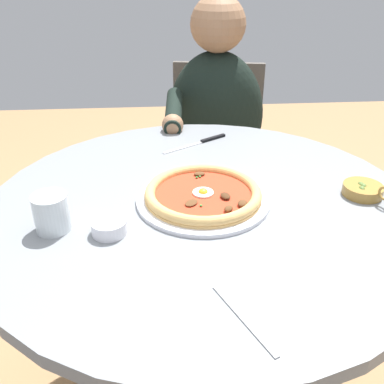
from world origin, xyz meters
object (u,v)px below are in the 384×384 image
(water_glass, at_px, (52,214))
(olive_pan, at_px, (364,191))
(steak_knife, at_px, (204,141))
(diner_person, at_px, (214,160))
(pizza_on_plate, at_px, (203,195))
(fork_utensil, at_px, (244,319))
(dining_table, at_px, (202,260))
(ramekin_capers, at_px, (109,226))
(cafe_chair_diner, at_px, (216,144))

(water_glass, bearing_deg, olive_pan, 97.07)
(steak_knife, relative_size, diner_person, 0.18)
(pizza_on_plate, xyz_separation_m, fork_utensil, (0.38, 0.03, -0.01))
(water_glass, distance_m, diner_person, 0.99)
(pizza_on_plate, relative_size, olive_pan, 2.74)
(water_glass, bearing_deg, steak_knife, 140.92)
(dining_table, xyz_separation_m, ramekin_capers, (0.12, -0.21, 0.19))
(olive_pan, xyz_separation_m, diner_person, (-0.74, -0.26, -0.26))
(ramekin_capers, bearing_deg, pizza_on_plate, 119.24)
(olive_pan, relative_size, cafe_chair_diner, 0.14)
(pizza_on_plate, xyz_separation_m, steak_knife, (-0.36, 0.04, -0.01))
(steak_knife, distance_m, fork_utensil, 0.73)
(cafe_chair_diner, bearing_deg, fork_utensil, -5.40)
(pizza_on_plate, height_order, ramekin_capers, pizza_on_plate)
(diner_person, bearing_deg, fork_utensil, -4.79)
(fork_utensil, relative_size, diner_person, 0.14)
(pizza_on_plate, height_order, cafe_chair_diner, cafe_chair_diner)
(olive_pan, distance_m, diner_person, 0.83)
(dining_table, xyz_separation_m, olive_pan, (0.01, 0.39, 0.19))
(pizza_on_plate, height_order, steak_knife, pizza_on_plate)
(ramekin_capers, xyz_separation_m, cafe_chair_diner, (-1.00, 0.35, -0.25))
(fork_utensil, xyz_separation_m, diner_person, (-1.12, 0.09, -0.24))
(dining_table, distance_m, fork_utensil, 0.42)
(water_glass, xyz_separation_m, olive_pan, (-0.09, 0.71, -0.02))
(dining_table, relative_size, fork_utensil, 6.29)
(dining_table, relative_size, olive_pan, 8.94)
(dining_table, xyz_separation_m, fork_utensil, (0.38, 0.03, 0.18))
(water_glass, height_order, olive_pan, water_glass)
(diner_person, relative_size, cafe_chair_diner, 1.35)
(pizza_on_plate, xyz_separation_m, cafe_chair_diner, (-0.88, 0.15, -0.25))
(fork_utensil, bearing_deg, dining_table, -175.83)
(steak_knife, relative_size, cafe_chair_diner, 0.24)
(dining_table, xyz_separation_m, cafe_chair_diner, (-0.88, 0.15, -0.06))
(water_glass, xyz_separation_m, cafe_chair_diner, (-0.98, 0.47, -0.27))
(dining_table, bearing_deg, olive_pan, 89.17)
(pizza_on_plate, bearing_deg, diner_person, 170.71)
(water_glass, height_order, fork_utensil, water_glass)
(dining_table, height_order, fork_utensil, fork_utensil)
(steak_knife, bearing_deg, dining_table, -6.24)
(ramekin_capers, relative_size, cafe_chair_diner, 0.09)
(olive_pan, height_order, cafe_chair_diner, cafe_chair_diner)
(steak_knife, height_order, olive_pan, olive_pan)
(dining_table, bearing_deg, steak_knife, 173.76)
(steak_knife, xyz_separation_m, ramekin_capers, (0.47, -0.25, 0.01))
(steak_knife, bearing_deg, olive_pan, 43.88)
(steak_knife, relative_size, fork_utensil, 1.23)
(diner_person, bearing_deg, pizza_on_plate, -9.29)
(pizza_on_plate, height_order, diner_person, diner_person)
(steak_knife, distance_m, ramekin_capers, 0.53)
(ramekin_capers, distance_m, olive_pan, 0.60)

